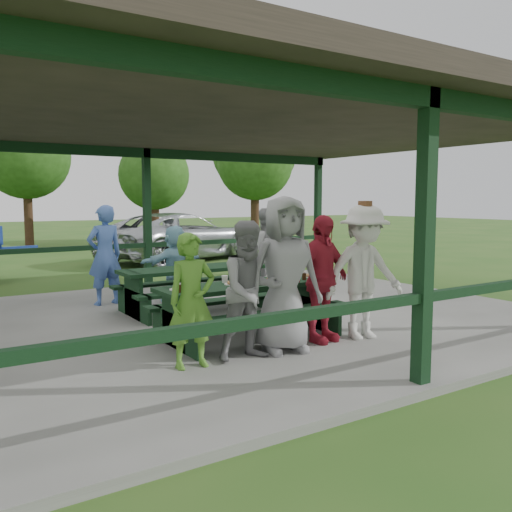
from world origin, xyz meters
TOP-DOWN VIEW (x-y plane):
  - ground at (0.00, 0.00)m, footprint 90.00×90.00m
  - concrete_slab at (0.00, 0.00)m, footprint 10.00×8.00m
  - pavilion_structure at (0.00, 0.00)m, footprint 10.60×8.60m
  - picnic_table_near at (-0.51, -1.20)m, footprint 2.55×1.39m
  - picnic_table_far at (-0.34, 0.80)m, footprint 2.55×1.39m
  - table_setting at (-0.45, -1.17)m, footprint 2.36×0.45m
  - contestant_green at (-1.77, -2.04)m, footprint 0.58×0.40m
  - contestant_grey_left at (-1.05, -2.14)m, footprint 0.85×0.68m
  - contestant_grey_mid at (-0.51, -2.07)m, footprint 1.05×0.77m
  - contestant_red at (0.17, -1.96)m, footprint 1.05×0.57m
  - contestant_white_fedora at (0.77, -2.14)m, footprint 1.29×0.90m
  - spectator_lblue at (-0.26, 1.79)m, footprint 1.38×0.71m
  - spectator_blue at (-1.46, 2.16)m, footprint 0.71×0.51m
  - spectator_grey at (1.66, 1.67)m, footprint 1.00×0.88m
  - pickup_truck at (3.05, 8.80)m, footprint 6.21×4.43m
  - tree_left at (-0.19, 16.68)m, footprint 3.57×3.57m
  - tree_mid at (3.95, 13.08)m, footprint 2.80×2.80m
  - tree_right at (9.03, 13.51)m, footprint 3.47×3.47m
  - tree_far_right at (9.46, 14.24)m, footprint 4.02×4.02m

SIDE VIEW (x-z plane):
  - ground at x=0.00m, z-range 0.00..0.00m
  - concrete_slab at x=0.00m, z-range 0.00..0.10m
  - picnic_table_near at x=-0.51m, z-range 0.20..0.95m
  - picnic_table_far at x=-0.34m, z-range 0.20..0.95m
  - pickup_truck at x=3.05m, z-range 0.00..1.57m
  - spectator_lblue at x=-0.26m, z-range 0.10..1.53m
  - contestant_green at x=-1.77m, z-range 0.10..1.63m
  - table_setting at x=-0.45m, z-range 0.83..0.93m
  - contestant_grey_left at x=-1.05m, z-range 0.10..1.76m
  - contestant_red at x=0.17m, z-range 0.10..1.80m
  - spectator_grey at x=1.66m, z-range 0.10..1.83m
  - spectator_blue at x=-1.46m, z-range 0.10..1.90m
  - contestant_white_fedora at x=0.77m, z-range 0.08..1.96m
  - contestant_grey_mid at x=-0.51m, z-range 0.10..2.05m
  - tree_mid at x=3.95m, z-range 0.76..5.15m
  - pavilion_structure at x=0.00m, z-range 1.55..4.79m
  - tree_right at x=9.03m, z-range 0.96..6.37m
  - tree_left at x=-0.19m, z-range 0.98..6.55m
  - tree_far_right at x=9.46m, z-range 1.11..7.40m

